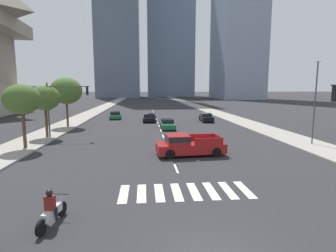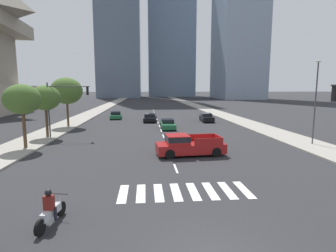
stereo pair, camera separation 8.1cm
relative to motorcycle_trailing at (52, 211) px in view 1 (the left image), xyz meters
The scene contains 16 objects.
sidewalk_east 33.25m from the motorcycle_trailing, 55.26° to the left, with size 4.00×260.00×0.15m, color gray.
sidewalk_west 28.36m from the motorcycle_trailing, 105.51° to the left, with size 4.00×260.00×0.15m, color gray.
crosswalk_near 6.40m from the motorcycle_trailing, 26.95° to the left, with size 6.75×2.39×0.01m.
lane_divider_center 31.41m from the motorcycle_trailing, 79.58° to the left, with size 0.14×50.00×0.01m.
motorcycle_trailing is the anchor object (origin of this frame).
pickup_truck 12.45m from the motorcycle_trailing, 55.88° to the left, with size 5.52×2.49×1.67m.
sedan_black_0 34.30m from the motorcycle_trailing, 66.80° to the left, with size 1.96×4.63×1.31m.
sedan_green_1 25.27m from the motorcycle_trailing, 74.77° to the left, with size 1.81×4.49×1.22m.
sedan_black_2 32.18m from the motorcycle_trailing, 82.01° to the left, with size 2.21×4.39×1.31m.
sedan_green_3 36.81m from the motorcycle_trailing, 92.23° to the left, with size 2.17×4.86×1.24m.
traffic_signal_far 19.57m from the motorcycle_trailing, 104.33° to the left, with size 4.61×0.28×5.72m.
street_lamp_east 23.57m from the motorcycle_trailing, 34.04° to the left, with size 0.50×0.24×7.64m.
street_tree_nearest 15.72m from the motorcycle_trailing, 116.39° to the left, with size 3.02×3.02×5.50m.
street_tree_second 20.51m from the motorcycle_trailing, 109.65° to the left, with size 3.08×3.08×5.44m.
street_tree_third 27.99m from the motorcycle_trailing, 104.21° to the left, with size 4.17×4.17×6.56m.
office_tower_center_skyline 172.44m from the motorcycle_trailing, 82.94° to the left, with size 28.81×25.10×90.34m.
Camera 1 is at (-2.07, -7.35, 5.29)m, focal length 28.32 mm.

